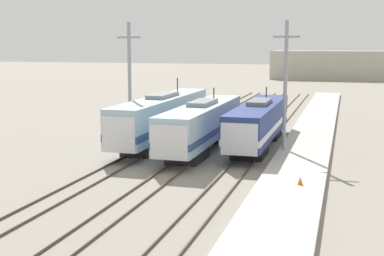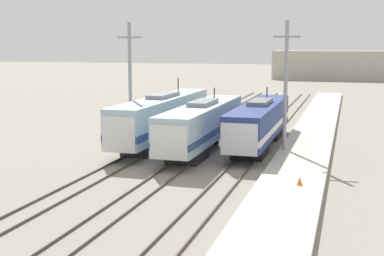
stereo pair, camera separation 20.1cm
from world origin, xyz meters
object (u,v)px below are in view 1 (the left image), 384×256
(locomotive_far_left, at_px, (161,118))
(catenary_tower_right, at_px, (285,86))
(locomotive_center, at_px, (201,125))
(catenary_tower_left, at_px, (130,82))
(locomotive_far_right, at_px, (258,123))
(traffic_cone, at_px, (300,181))

(locomotive_far_left, xyz_separation_m, catenary_tower_right, (10.87, -1.76, 3.19))
(locomotive_center, height_order, catenary_tower_left, catenary_tower_left)
(locomotive_center, relative_size, catenary_tower_left, 1.67)
(locomotive_far_right, height_order, catenary_tower_right, catenary_tower_right)
(locomotive_center, distance_m, catenary_tower_right, 7.46)
(locomotive_far_left, relative_size, locomotive_center, 1.11)
(traffic_cone, bearing_deg, locomotive_far_right, 109.49)
(locomotive_far_left, height_order, traffic_cone, locomotive_far_left)
(locomotive_center, height_order, locomotive_far_right, locomotive_center)
(locomotive_far_right, relative_size, catenary_tower_left, 1.69)
(locomotive_far_left, bearing_deg, catenary_tower_right, -9.20)
(catenary_tower_right, bearing_deg, traffic_cone, -78.43)
(catenary_tower_left, bearing_deg, locomotive_center, -5.43)
(locomotive_far_right, xyz_separation_m, catenary_tower_left, (-10.63, -2.34, 3.38))
(catenary_tower_left, bearing_deg, locomotive_far_right, 12.44)
(catenary_tower_left, height_order, catenary_tower_right, same)
(locomotive_center, bearing_deg, catenary_tower_right, 5.23)
(locomotive_far_left, xyz_separation_m, catenary_tower_left, (-2.18, -1.76, 3.19))
(catenary_tower_right, bearing_deg, locomotive_far_right, 135.98)
(locomotive_center, distance_m, catenary_tower_left, 7.24)
(locomotive_far_left, distance_m, traffic_cone, 18.12)
(locomotive_far_right, xyz_separation_m, traffic_cone, (4.61, -13.04, -1.41))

